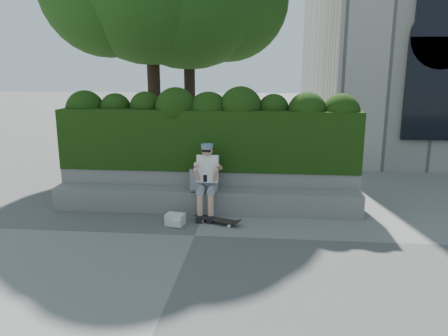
# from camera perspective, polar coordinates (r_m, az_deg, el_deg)

# --- Properties ---
(ground) EXTENTS (80.00, 80.00, 0.00)m
(ground) POSITION_cam_1_polar(r_m,az_deg,el_deg) (7.47, -3.83, -8.81)
(ground) COLOR slate
(ground) RESTS_ON ground
(bench_ledge) EXTENTS (6.00, 0.45, 0.45)m
(bench_ledge) POSITION_cam_1_polar(r_m,az_deg,el_deg) (8.56, -2.52, -4.29)
(bench_ledge) COLOR gray
(bench_ledge) RESTS_ON ground
(planter_wall) EXTENTS (6.00, 0.50, 0.75)m
(planter_wall) POSITION_cam_1_polar(r_m,az_deg,el_deg) (8.96, -2.11, -2.47)
(planter_wall) COLOR gray
(planter_wall) RESTS_ON ground
(hedge) EXTENTS (6.00, 1.00, 1.20)m
(hedge) POSITION_cam_1_polar(r_m,az_deg,el_deg) (8.97, -1.97, 3.93)
(hedge) COLOR black
(hedge) RESTS_ON planter_wall
(person) EXTENTS (0.40, 0.76, 1.38)m
(person) POSITION_cam_1_polar(r_m,az_deg,el_deg) (8.23, -2.19, -1.18)
(person) COLOR gray
(person) RESTS_ON ground
(skateboard) EXTENTS (0.80, 0.47, 0.08)m
(skateboard) POSITION_cam_1_polar(r_m,az_deg,el_deg) (7.98, -0.86, -6.79)
(skateboard) COLOR black
(skateboard) RESTS_ON ground
(backpack_plaid) EXTENTS (0.32, 0.22, 0.43)m
(backpack_plaid) POSITION_cam_1_polar(r_m,az_deg,el_deg) (8.36, -3.48, -1.59)
(backpack_plaid) COLOR #A5A5A9
(backpack_plaid) RESTS_ON bench_ledge
(backpack_ground) EXTENTS (0.36, 0.29, 0.21)m
(backpack_ground) POSITION_cam_1_polar(r_m,az_deg,el_deg) (7.94, -6.40, -6.69)
(backpack_ground) COLOR silver
(backpack_ground) RESTS_ON ground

